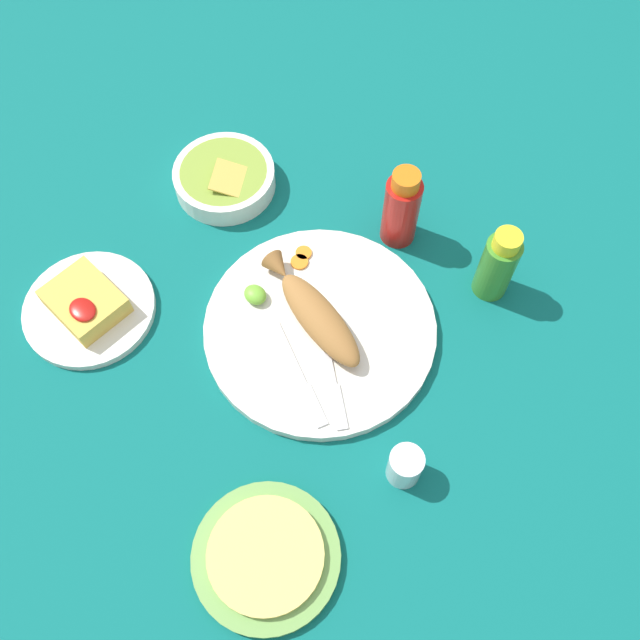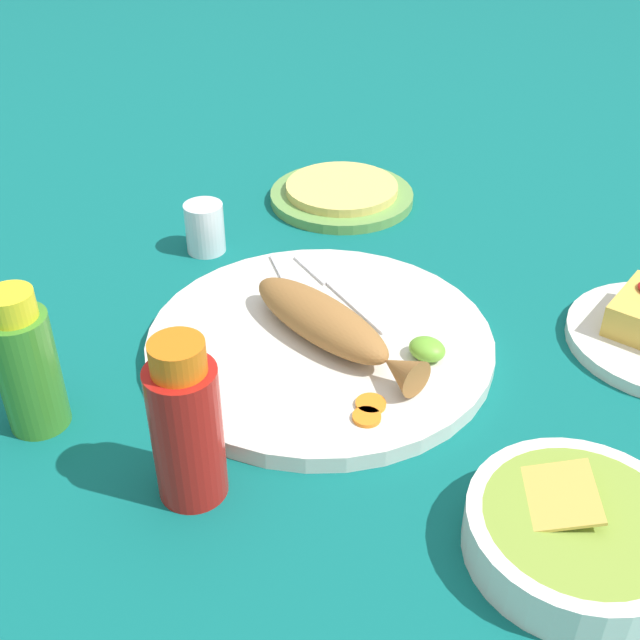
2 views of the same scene
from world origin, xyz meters
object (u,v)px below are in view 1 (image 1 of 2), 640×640
(main_plate, at_px, (320,329))
(hot_sauce_bottle_red, at_px, (401,208))
(salt_cup, at_px, (405,467))
(side_plate_fries, at_px, (89,309))
(fork_near, at_px, (333,380))
(guacamole_bowl, at_px, (225,177))
(tortilla_plate, at_px, (266,557))
(fried_fish, at_px, (315,313))
(hot_sauce_bottle_green, at_px, (498,265))
(fork_far, at_px, (302,380))

(main_plate, relative_size, hot_sauce_bottle_red, 2.34)
(salt_cup, xyz_separation_m, side_plate_fries, (-0.53, -0.15, -0.02))
(fork_near, relative_size, hot_sauce_bottle_red, 1.02)
(salt_cup, distance_m, guacamole_bowl, 0.59)
(salt_cup, bearing_deg, guacamole_bowl, 163.55)
(fork_near, bearing_deg, tortilla_plate, -29.99)
(fork_near, height_order, guacamole_bowl, guacamole_bowl)
(fried_fish, bearing_deg, fork_near, -20.60)
(hot_sauce_bottle_green, xyz_separation_m, tortilla_plate, (0.05, -0.55, -0.06))
(fried_fish, xyz_separation_m, tortilla_plate, (0.20, -0.30, -0.03))
(main_plate, bearing_deg, hot_sauce_bottle_red, 99.28)
(side_plate_fries, bearing_deg, fork_far, 24.10)
(fork_near, relative_size, fork_far, 0.90)
(hot_sauce_bottle_green, bearing_deg, fork_near, -101.45)
(main_plate, height_order, salt_cup, salt_cup)
(fried_fish, height_order, fork_far, fried_fish)
(fork_far, height_order, hot_sauce_bottle_red, hot_sauce_bottle_red)
(fork_near, height_order, side_plate_fries, fork_near)
(side_plate_fries, height_order, tortilla_plate, same)
(hot_sauce_bottle_green, relative_size, side_plate_fries, 0.69)
(hot_sauce_bottle_red, bearing_deg, fried_fish, -83.96)
(hot_sauce_bottle_green, xyz_separation_m, side_plate_fries, (-0.43, -0.49, -0.06))
(fork_near, xyz_separation_m, guacamole_bowl, (-0.40, 0.14, 0.00))
(fork_far, distance_m, hot_sauce_bottle_red, 0.32)
(main_plate, relative_size, side_plate_fries, 1.74)
(fork_far, relative_size, hot_sauce_bottle_green, 1.22)
(salt_cup, bearing_deg, fork_far, -178.32)
(salt_cup, relative_size, tortilla_plate, 0.32)
(hot_sauce_bottle_red, xyz_separation_m, hot_sauce_bottle_green, (0.18, 0.03, -0.01))
(fried_fish, relative_size, tortilla_plate, 1.16)
(hot_sauce_bottle_green, bearing_deg, main_plate, -118.98)
(salt_cup, bearing_deg, tortilla_plate, -103.79)
(guacamole_bowl, bearing_deg, hot_sauce_bottle_green, 19.49)
(fork_far, relative_size, side_plate_fries, 0.84)
(fried_fish, relative_size, fork_near, 1.48)
(fork_near, distance_m, guacamole_bowl, 0.42)
(fork_near, height_order, salt_cup, salt_cup)
(main_plate, bearing_deg, salt_cup, -17.82)
(guacamole_bowl, height_order, tortilla_plate, guacamole_bowl)
(fried_fish, distance_m, hot_sauce_bottle_green, 0.29)
(fork_far, distance_m, side_plate_fries, 0.37)
(fork_near, relative_size, hot_sauce_bottle_green, 1.09)
(salt_cup, bearing_deg, side_plate_fries, -163.77)
(fork_far, xyz_separation_m, hot_sauce_bottle_red, (-0.08, 0.31, 0.05))
(fork_far, relative_size, guacamole_bowl, 1.00)
(fork_near, xyz_separation_m, hot_sauce_bottle_green, (0.06, 0.30, 0.05))
(hot_sauce_bottle_red, height_order, salt_cup, hot_sauce_bottle_red)
(guacamole_bowl, relative_size, tortilla_plate, 0.87)
(side_plate_fries, relative_size, guacamole_bowl, 1.19)
(main_plate, relative_size, hot_sauce_bottle_green, 2.51)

